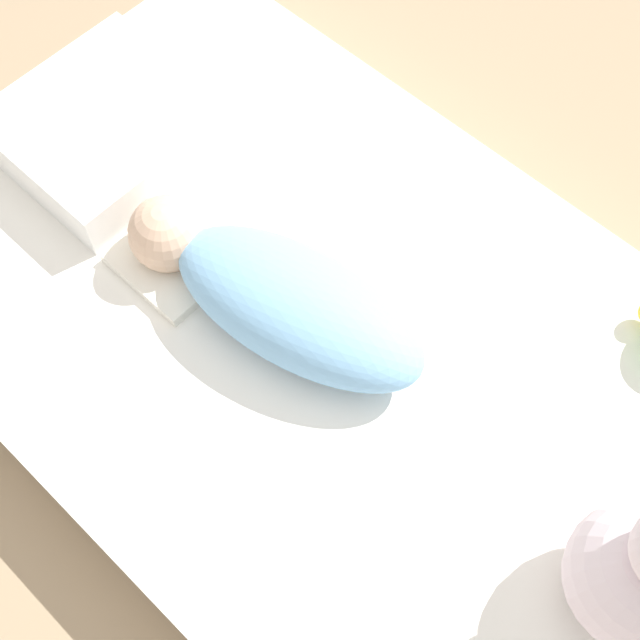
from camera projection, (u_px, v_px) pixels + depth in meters
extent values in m
plane|color=#9E8466|center=(340.00, 379.00, 1.48)|extent=(12.00, 12.00, 0.00)
cube|color=white|center=(341.00, 362.00, 1.42)|extent=(1.55, 0.91, 0.13)
cube|color=white|center=(174.00, 260.00, 1.42)|extent=(0.17, 0.15, 0.02)
ellipsoid|color=#7FB7E5|center=(298.00, 306.00, 1.32)|extent=(0.45, 0.27, 0.13)
sphere|color=#DBB293|center=(167.00, 234.00, 1.39)|extent=(0.12, 0.12, 0.12)
cube|color=white|center=(107.00, 128.00, 1.51)|extent=(0.31, 0.33, 0.09)
sphere|color=silver|center=(640.00, 577.00, 1.11)|extent=(0.19, 0.19, 0.19)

